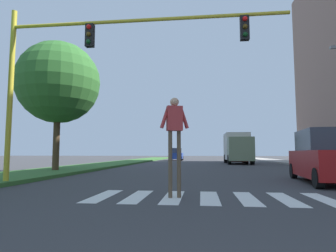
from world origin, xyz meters
The scene contains 11 objects.
ground_plane centered at (0.00, 30.00, 0.00)m, with size 140.00×140.00×0.00m, color #38383A.
crosswalk centered at (0.00, 7.71, 0.00)m, with size 5.85×2.20×0.01m.
median_strip centered at (-8.33, 28.00, 0.07)m, with size 3.74×64.00×0.15m, color #386B2D.
tree_mid centered at (-8.25, 15.69, 5.09)m, with size 4.66×4.66×7.29m.
sidewalk_right centered at (9.22, 28.00, 0.07)m, with size 3.00×64.00×0.15m, color #9E9991.
traffic_light_gantry centered at (-3.93, 9.58, 4.38)m, with size 9.51×0.30×6.00m.
pedestrian_performer centered at (-0.85, 7.60, 1.66)m, with size 0.74×0.34×2.49m.
suv_crossing centered at (4.45, 11.68, 0.93)m, with size 2.42×4.78×1.97m.
sedan_midblock centered at (3.46, 30.69, 0.78)m, with size 2.05×4.67×1.69m.
sedan_distant centered at (-3.70, 41.13, 0.81)m, with size 1.88×4.42×1.75m.
truck_box_delivery centered at (3.47, 30.04, 1.63)m, with size 2.40×6.20×3.10m.
Camera 1 is at (-0.19, 0.49, 1.10)m, focal length 30.58 mm.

